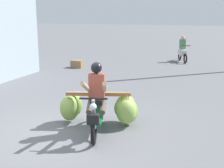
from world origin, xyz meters
TOP-DOWN VIEW (x-y plane):
  - ground_plane at (0.00, 0.00)m, footprint 120.00×120.00m
  - motorbike_main_loaded at (0.76, 0.84)m, footprint 1.93×1.97m
  - motorbike_distant_ahead_left at (1.23, 11.37)m, footprint 0.78×1.53m
  - produce_crate at (-3.31, 7.75)m, footprint 0.56×0.40m

SIDE VIEW (x-z plane):
  - ground_plane at x=0.00m, z-range 0.00..0.00m
  - produce_crate at x=-3.31m, z-range 0.00..0.36m
  - motorbike_main_loaded at x=0.76m, z-range -0.31..1.27m
  - motorbike_distant_ahead_left at x=1.23m, z-range -0.13..1.27m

